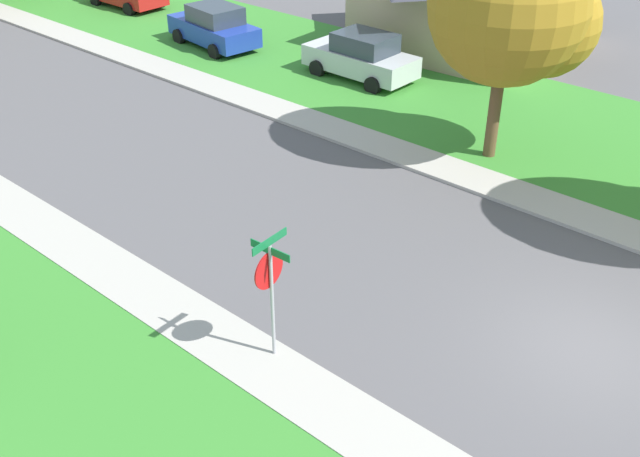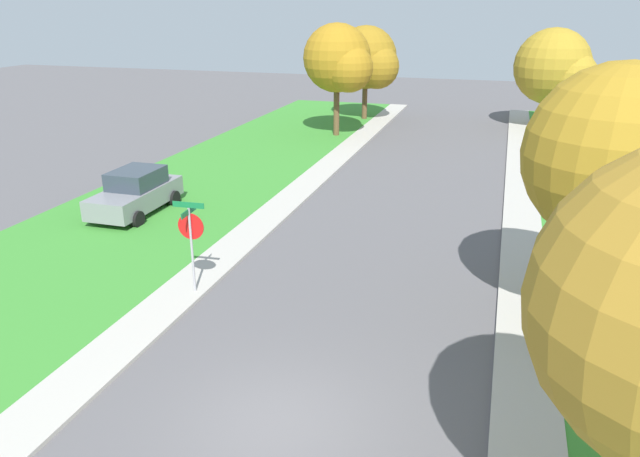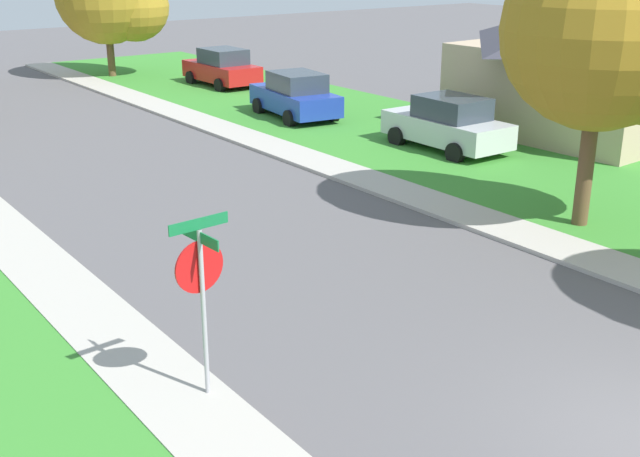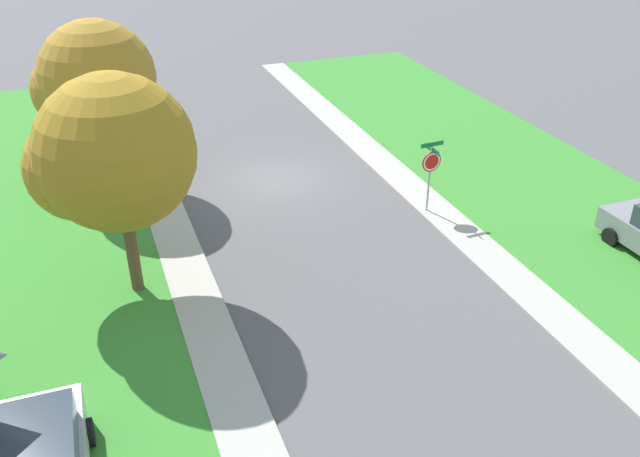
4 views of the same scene
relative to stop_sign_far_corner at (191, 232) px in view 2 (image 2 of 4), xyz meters
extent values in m
plane|color=#565456|center=(4.31, -4.68, -1.89)|extent=(120.00, 120.00, 0.00)
cube|color=#ADA89E|center=(9.01, 7.32, -1.84)|extent=(1.40, 56.00, 0.10)
cube|color=#ADA89E|center=(-0.39, 7.32, -1.84)|extent=(1.40, 56.00, 0.10)
cube|color=#38842D|center=(-5.09, 7.32, -1.85)|extent=(8.00, 56.00, 0.08)
cylinder|color=#9E9EA3|center=(0.00, -0.03, -0.59)|extent=(0.07, 0.07, 2.60)
cylinder|color=red|center=(0.00, 0.02, 0.16)|extent=(0.76, 0.08, 0.76)
cylinder|color=white|center=(0.00, 0.04, 0.16)|extent=(0.67, 0.04, 0.67)
cylinder|color=red|center=(0.00, 0.04, 0.16)|extent=(0.55, 0.04, 0.55)
cube|color=#146B38|center=(0.00, -0.03, 0.80)|extent=(0.92, 0.08, 0.16)
cube|color=#146B38|center=(0.00, -0.03, 0.61)|extent=(0.08, 0.92, 0.16)
cube|color=gray|center=(-5.56, 5.56, -1.19)|extent=(1.83, 4.31, 0.76)
cube|color=#2D3842|center=(-5.56, 5.76, -0.47)|extent=(1.61, 2.11, 0.68)
cylinder|color=black|center=(-4.65, 4.23, -1.57)|extent=(0.24, 0.64, 0.64)
cylinder|color=black|center=(-6.45, 4.22, -1.57)|extent=(0.24, 0.64, 0.64)
cylinder|color=black|center=(-4.67, 6.90, -1.57)|extent=(0.24, 0.64, 0.64)
cylinder|color=black|center=(-6.47, 6.88, -1.57)|extent=(0.24, 0.64, 0.64)
cylinder|color=black|center=(12.39, 9.72, -1.57)|extent=(0.25, 0.64, 0.64)
cylinder|color=black|center=(12.35, 7.05, -1.57)|extent=(0.25, 0.64, 0.64)
cube|color=red|center=(13.60, 23.16, -1.19)|extent=(1.84, 4.32, 0.76)
cube|color=#2D3842|center=(13.60, 22.96, -0.47)|extent=(1.62, 2.11, 0.68)
cylinder|color=black|center=(12.69, 24.48, -1.57)|extent=(0.25, 0.64, 0.64)
cylinder|color=black|center=(14.49, 24.50, -1.57)|extent=(0.25, 0.64, 0.64)
cylinder|color=black|center=(12.71, 21.82, -1.57)|extent=(0.25, 0.64, 0.64)
cylinder|color=black|center=(14.51, 21.83, -1.57)|extent=(0.25, 0.64, 0.64)
cube|color=#1E389E|center=(12.24, 15.30, -1.19)|extent=(2.37, 4.50, 0.76)
cube|color=#2D3842|center=(12.21, 15.10, -0.47)|extent=(1.87, 2.30, 0.68)
cylinder|color=black|center=(11.53, 16.75, -1.57)|extent=(0.32, 0.67, 0.64)
cylinder|color=black|center=(13.31, 16.50, -1.57)|extent=(0.32, 0.67, 0.64)
cylinder|color=black|center=(11.17, 14.10, -1.57)|extent=(0.32, 0.67, 0.64)
cylinder|color=black|center=(12.95, 13.86, -1.57)|extent=(0.32, 0.67, 0.64)
cylinder|color=brown|center=(10.58, 1.32, -0.40)|extent=(0.36, 0.36, 2.97)
sphere|color=olive|center=(10.58, 1.32, 2.60)|extent=(4.35, 4.35, 4.35)
cylinder|color=brown|center=(10.60, 28.77, -0.72)|extent=(0.36, 0.36, 2.34)
sphere|color=olive|center=(10.60, 28.77, 2.14)|extent=(4.83, 4.83, 4.83)
sphere|color=olive|center=(11.68, 28.04, 1.54)|extent=(3.38, 3.38, 3.38)
cylinder|color=brown|center=(-2.03, 22.18, -0.22)|extent=(0.36, 0.36, 3.33)
sphere|color=#986D18|center=(-2.03, 22.18, 2.87)|extent=(4.08, 4.08, 4.08)
sphere|color=#986D18|center=(-1.11, 21.57, 2.36)|extent=(2.86, 2.86, 2.86)
cylinder|color=brown|center=(-1.66, 28.32, -0.48)|extent=(0.36, 0.36, 2.82)
sphere|color=olive|center=(-1.66, 28.32, 2.44)|extent=(4.29, 4.29, 4.29)
sphere|color=olive|center=(-0.70, 27.68, 1.90)|extent=(3.00, 3.00, 3.00)
camera|label=1|loc=(-7.67, -7.90, 7.84)|focal=41.30mm
camera|label=2|loc=(7.95, -13.66, 5.91)|focal=33.52mm
camera|label=3|loc=(-4.63, -8.97, 4.32)|focal=44.24mm
camera|label=4|loc=(11.22, 18.70, 9.60)|focal=37.10mm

